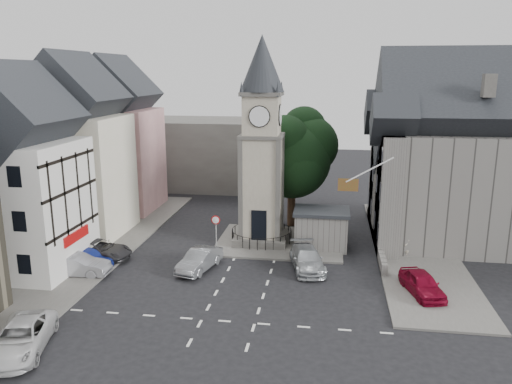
% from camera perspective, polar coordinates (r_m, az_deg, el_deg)
% --- Properties ---
extents(ground, '(120.00, 120.00, 0.00)m').
position_cam_1_polar(ground, '(33.54, -1.28, -10.20)').
color(ground, black).
rests_on(ground, ground).
extents(pavement_west, '(6.00, 30.00, 0.14)m').
position_cam_1_polar(pavement_west, '(42.55, -16.74, -5.46)').
color(pavement_west, '#595651').
rests_on(pavement_west, ground).
extents(pavement_east, '(6.00, 26.00, 0.14)m').
position_cam_1_polar(pavement_east, '(41.08, 17.56, -6.20)').
color(pavement_east, '#595651').
rests_on(pavement_east, ground).
extents(central_island, '(10.00, 8.00, 0.16)m').
position_cam_1_polar(central_island, '(40.71, 2.75, -5.73)').
color(central_island, '#595651').
rests_on(central_island, ground).
extents(road_markings, '(20.00, 8.00, 0.01)m').
position_cam_1_polar(road_markings, '(28.68, -3.21, -14.55)').
color(road_markings, silver).
rests_on(road_markings, ground).
extents(clock_tower, '(4.86, 4.86, 16.25)m').
position_cam_1_polar(clock_tower, '(38.98, 0.67, 5.60)').
color(clock_tower, '#4C4944').
rests_on(clock_tower, ground).
extents(stone_shelter, '(4.30, 3.30, 3.08)m').
position_cam_1_polar(stone_shelter, '(39.59, 7.46, -4.15)').
color(stone_shelter, slate).
rests_on(stone_shelter, ground).
extents(town_tree, '(7.20, 7.20, 10.80)m').
position_cam_1_polar(town_tree, '(43.86, 4.18, 4.94)').
color(town_tree, black).
rests_on(town_tree, ground).
extents(warning_sign_post, '(0.70, 0.19, 2.85)m').
position_cam_1_polar(warning_sign_post, '(38.43, -4.62, -3.88)').
color(warning_sign_post, black).
rests_on(warning_sign_post, ground).
extents(terrace_pink, '(8.10, 7.60, 12.80)m').
position_cam_1_polar(terrace_pink, '(51.18, -15.57, 5.27)').
color(terrace_pink, tan).
rests_on(terrace_pink, ground).
extents(terrace_cream, '(8.10, 7.60, 12.80)m').
position_cam_1_polar(terrace_cream, '(44.08, -19.75, 3.71)').
color(terrace_cream, beige).
rests_on(terrace_cream, ground).
extents(terrace_tudor, '(8.10, 7.60, 12.00)m').
position_cam_1_polar(terrace_tudor, '(37.43, -25.41, 0.94)').
color(terrace_tudor, silver).
rests_on(terrace_tudor, ground).
extents(backdrop_west, '(20.00, 10.00, 8.00)m').
position_cam_1_polar(backdrop_west, '(61.50, -7.90, 4.51)').
color(backdrop_west, '#4C4944').
rests_on(backdrop_west, ground).
extents(east_building, '(14.40, 11.40, 12.60)m').
position_cam_1_polar(east_building, '(43.12, 22.27, 2.86)').
color(east_building, slate).
rests_on(east_building, ground).
extents(east_boundary_wall, '(0.40, 16.00, 0.90)m').
position_cam_1_polar(east_boundary_wall, '(42.48, 13.46, -4.74)').
color(east_boundary_wall, slate).
rests_on(east_boundary_wall, ground).
extents(flagpole, '(3.68, 0.10, 2.74)m').
position_cam_1_polar(flagpole, '(34.96, 12.86, 2.48)').
color(flagpole, white).
rests_on(flagpole, ground).
extents(car_west_blue, '(4.22, 2.96, 1.34)m').
position_cam_1_polar(car_west_blue, '(37.76, -18.60, -7.07)').
color(car_west_blue, '#1C309C').
rests_on(car_west_blue, ground).
extents(car_west_silver, '(4.60, 1.85, 1.49)m').
position_cam_1_polar(car_west_silver, '(36.33, -19.83, -7.86)').
color(car_west_silver, gray).
rests_on(car_west_silver, ground).
extents(car_west_grey, '(5.46, 3.14, 1.43)m').
position_cam_1_polar(car_west_grey, '(38.93, -17.66, -6.30)').
color(car_west_grey, '#2C2C2E').
rests_on(car_west_grey, ground).
extents(car_island_silver, '(2.58, 4.68, 1.46)m').
position_cam_1_polar(car_island_silver, '(35.38, -6.48, -7.71)').
color(car_island_silver, gray).
rests_on(car_island_silver, ground).
extents(car_island_east, '(3.08, 5.36, 1.46)m').
position_cam_1_polar(car_island_east, '(35.49, 5.86, -7.62)').
color(car_island_east, '#A4A8AC').
rests_on(car_island_east, ground).
extents(car_east_red, '(2.74, 4.55, 1.45)m').
position_cam_1_polar(car_east_red, '(33.07, 18.45, -9.92)').
color(car_east_red, maroon).
rests_on(car_east_red, ground).
extents(van_sw_white, '(3.69, 5.69, 1.46)m').
position_cam_1_polar(van_sw_white, '(28.14, -25.29, -14.84)').
color(van_sw_white, silver).
rests_on(van_sw_white, ground).
extents(pedestrian, '(0.66, 0.61, 1.51)m').
position_cam_1_polar(pedestrian, '(39.00, 16.93, -6.15)').
color(pedestrian, '#B9AF99').
rests_on(pedestrian, ground).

